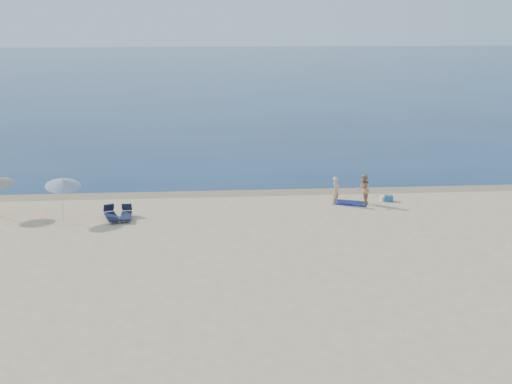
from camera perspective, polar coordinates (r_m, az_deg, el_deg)
ground at (r=20.21m, az=4.89°, el=-15.22°), size 160.00×160.00×0.00m
sea at (r=117.57m, az=-2.92°, el=10.73°), size 240.00×160.00×0.01m
wet_sand_strip at (r=38.04m, az=0.30°, el=-0.04°), size 240.00×1.60×0.00m
person_left at (r=35.87m, az=7.13°, el=0.13°), size 0.64×0.67×1.55m
person_right at (r=35.96m, az=9.54°, el=0.21°), size 0.76×0.92×1.72m
beach_towel at (r=36.30m, az=8.37°, el=-0.97°), size 2.11×1.60×0.03m
white_bag at (r=37.09m, az=11.26°, el=-0.56°), size 0.33×0.29×0.27m
blue_cooler at (r=37.04m, az=11.70°, el=-0.55°), size 0.53×0.41×0.34m
umbrella_near at (r=33.93m, az=-16.79°, el=0.76°), size 2.35×2.36×2.36m
lounger_left at (r=33.84m, az=-12.75°, el=-2.01°), size 1.03×1.72×0.72m
lounger_right at (r=33.83m, az=-11.47°, el=-1.96°), size 0.57×1.60×0.70m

